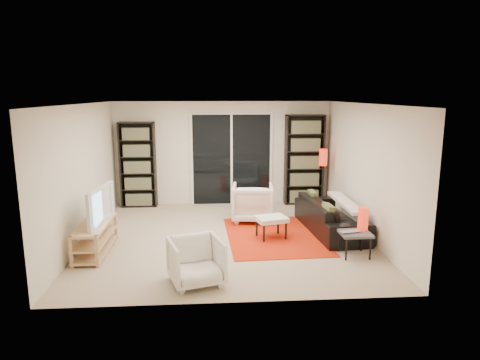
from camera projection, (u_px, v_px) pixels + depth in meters
name	position (u px, v px, depth m)	size (l,w,h in m)	color
floor	(228.00, 237.00, 7.81)	(5.00, 5.00, 0.00)	tan
wall_back	(223.00, 153.00, 10.01)	(5.00, 0.02, 2.40)	silver
wall_front	(235.00, 210.00, 5.12)	(5.00, 0.02, 2.40)	silver
wall_left	(83.00, 174.00, 7.40)	(0.02, 5.00, 2.40)	silver
wall_right	(365.00, 171.00, 7.74)	(0.02, 5.00, 2.40)	silver
ceiling	(227.00, 104.00, 7.33)	(5.00, 5.00, 0.02)	white
sliding_door	(232.00, 160.00, 10.02)	(1.92, 0.08, 2.16)	white
bookshelf_left	(138.00, 165.00, 9.76)	(0.80, 0.30, 1.95)	black
bookshelf_right	(304.00, 160.00, 10.01)	(0.90, 0.30, 2.10)	black
tv_stand	(95.00, 237.00, 7.01)	(0.44, 1.37, 0.50)	#E5B87C
tv	(94.00, 205.00, 6.91)	(1.05, 0.14, 0.61)	black
rug	(274.00, 236.00, 7.87)	(1.72, 2.32, 0.01)	red
sofa	(331.00, 216.00, 8.08)	(2.09, 0.82, 0.61)	black
armchair_back	(253.00, 203.00, 8.76)	(0.81, 0.84, 0.76)	white
armchair_front	(196.00, 261.00, 5.84)	(0.68, 0.70, 0.64)	white
ottoman	(271.00, 220.00, 7.68)	(0.63, 0.56, 0.40)	white
side_table	(355.00, 235.00, 6.85)	(0.48, 0.48, 0.40)	#4A4A4F
laptop	(351.00, 233.00, 6.76)	(0.33, 0.21, 0.03)	silver
table_lamp	(363.00, 218.00, 6.92)	(0.17, 0.17, 0.38)	red
floor_lamp	(323.00, 164.00, 9.54)	(0.21, 0.21, 1.36)	black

